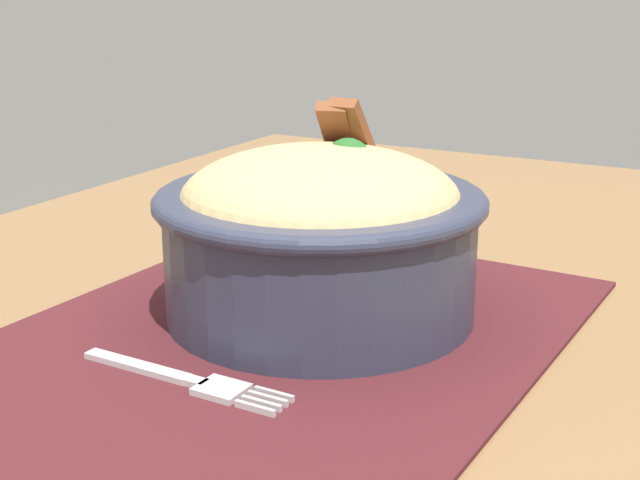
# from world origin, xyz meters

# --- Properties ---
(table) EXTENTS (1.28, 0.79, 0.78)m
(table) POSITION_xyz_m (0.00, 0.00, 0.70)
(table) COLOR olive
(table) RESTS_ON ground_plane
(placemat) EXTENTS (0.44, 0.33, 0.00)m
(placemat) POSITION_xyz_m (-0.01, -0.01, 0.78)
(placemat) COLOR #47191E
(placemat) RESTS_ON table
(bowl) EXTENTS (0.23, 0.23, 0.14)m
(bowl) POSITION_xyz_m (-0.07, -0.01, 0.84)
(bowl) COLOR #2D3347
(bowl) RESTS_ON placemat
(fork) EXTENTS (0.02, 0.13, 0.00)m
(fork) POSITION_xyz_m (0.06, -0.02, 0.78)
(fork) COLOR silver
(fork) RESTS_ON placemat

